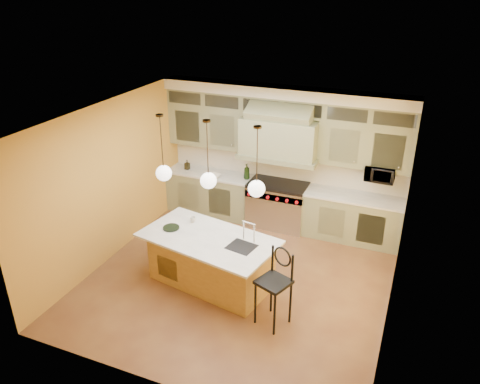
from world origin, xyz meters
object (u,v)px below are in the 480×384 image
at_px(kitchen_island, 211,259).
at_px(range, 278,204).
at_px(counter_stool, 275,282).
at_px(microwave, 380,173).

bearing_deg(kitchen_island, range, 91.28).
xyz_separation_m(range, counter_stool, (0.91, -2.94, 0.23)).
distance_m(range, counter_stool, 3.08).
relative_size(kitchen_island, counter_stool, 1.93).
height_order(range, counter_stool, counter_stool).
xyz_separation_m(counter_stool, microwave, (1.04, 3.04, 0.73)).
bearing_deg(range, counter_stool, -72.74).
distance_m(kitchen_island, microwave, 3.57).
relative_size(kitchen_island, microwave, 4.46).
relative_size(counter_stool, microwave, 2.31).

